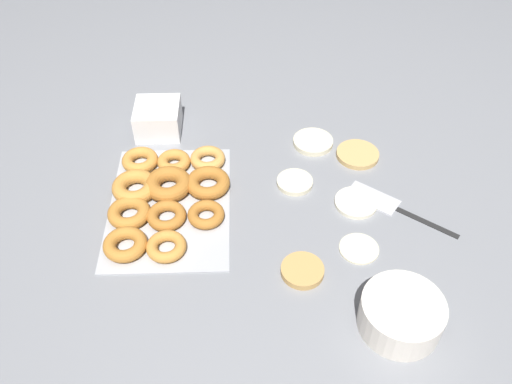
{
  "coord_description": "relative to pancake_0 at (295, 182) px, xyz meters",
  "views": [
    {
      "loc": [
        0.93,
        -0.12,
        0.96
      ],
      "look_at": [
        -0.0,
        -0.09,
        0.04
      ],
      "focal_mm": 38.0,
      "sensor_mm": 36.0,
      "label": 1
    }
  ],
  "objects": [
    {
      "name": "ground_plane",
      "position": [
        0.07,
        -0.01,
        -0.01
      ],
      "size": [
        3.0,
        3.0,
        0.0
      ],
      "primitive_type": "plane",
      "color": "gray"
    },
    {
      "name": "pancake_0",
      "position": [
        0.0,
        0.0,
        0.0
      ],
      "size": [
        0.09,
        0.09,
        0.01
      ],
      "primitive_type": "cylinder",
      "color": "beige",
      "rests_on": "ground_plane"
    },
    {
      "name": "pancake_1",
      "position": [
        0.28,
        -0.01,
        0.0
      ],
      "size": [
        0.1,
        0.1,
        0.02
      ],
      "primitive_type": "cylinder",
      "color": "tan",
      "rests_on": "ground_plane"
    },
    {
      "name": "pancake_2",
      "position": [
        0.22,
        0.13,
        -0.0
      ],
      "size": [
        0.09,
        0.09,
        0.01
      ],
      "primitive_type": "cylinder",
      "color": "beige",
      "rests_on": "ground_plane"
    },
    {
      "name": "pancake_3",
      "position": [
        -0.1,
        0.18,
        0.0
      ],
      "size": [
        0.11,
        0.11,
        0.01
      ],
      "primitive_type": "cylinder",
      "color": "tan",
      "rests_on": "ground_plane"
    },
    {
      "name": "pancake_4",
      "position": [
        -0.16,
        0.06,
        0.0
      ],
      "size": [
        0.11,
        0.11,
        0.01
      ],
      "primitive_type": "cylinder",
      "color": "beige",
      "rests_on": "ground_plane"
    },
    {
      "name": "pancake_5",
      "position": [
        0.08,
        0.14,
        -0.0
      ],
      "size": [
        0.11,
        0.11,
        0.01
      ],
      "primitive_type": "cylinder",
      "color": "silver",
      "rests_on": "ground_plane"
    },
    {
      "name": "donut_tray",
      "position": [
        0.05,
        -0.32,
        0.01
      ],
      "size": [
        0.41,
        0.3,
        0.04
      ],
      "color": "#ADAFB5",
      "rests_on": "ground_plane"
    },
    {
      "name": "batter_bowl",
      "position": [
        0.42,
        0.17,
        0.03
      ],
      "size": [
        0.17,
        0.17,
        0.07
      ],
      "color": "silver",
      "rests_on": "ground_plane"
    },
    {
      "name": "container_stack",
      "position": [
        -0.23,
        -0.37,
        0.03
      ],
      "size": [
        0.13,
        0.12,
        0.08
      ],
      "color": "white",
      "rests_on": "ground_plane"
    },
    {
      "name": "spatula",
      "position": [
        0.08,
        0.22,
        -0.0
      ],
      "size": [
        0.2,
        0.25,
        0.01
      ],
      "rotation": [
        0.0,
        0.0,
        4.06
      ],
      "color": "black",
      "rests_on": "ground_plane"
    }
  ]
}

